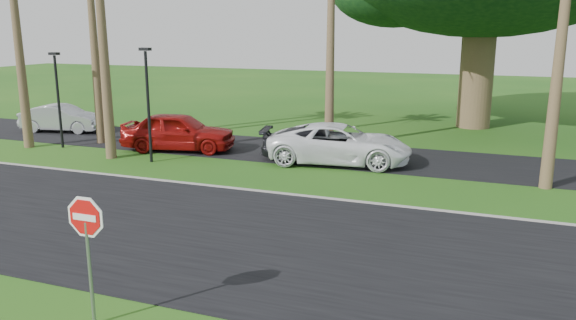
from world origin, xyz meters
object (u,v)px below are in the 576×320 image
Objects in this scene: stop_sign_near at (87,234)px; car_dark at (316,145)px; car_silver at (62,119)px; car_red at (179,132)px; car_minivan at (340,144)px.

stop_sign_near reaches higher than car_dark.
car_dark is at bearing -108.01° from car_silver.
car_silver is 14.73m from car_dark.
car_dark is at bearing 90.84° from stop_sign_near.
stop_sign_near reaches higher than car_red.
car_silver is at bearing 133.37° from stop_sign_near.
car_dark is at bearing 71.55° from car_minivan.
stop_sign_near is at bearing 169.02° from car_minivan.
stop_sign_near is at bearing 169.23° from car_dark.
car_red is (8.27, -1.90, 0.14)m from car_silver.
stop_sign_near is 0.57× the size of car_dark.
car_minivan is (0.86, 13.97, -0.97)m from stop_sign_near.
car_minivan is at bearing -101.78° from car_red.
car_silver reaches higher than car_dark.
car_red is 7.44m from car_minivan.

